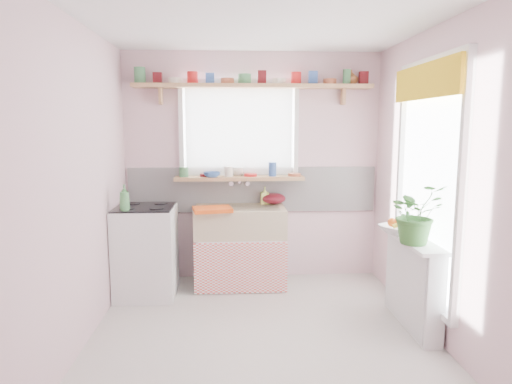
{
  "coord_description": "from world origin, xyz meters",
  "views": [
    {
      "loc": [
        -0.24,
        -3.45,
        1.71
      ],
      "look_at": [
        -0.02,
        0.55,
        1.12
      ],
      "focal_mm": 32.0,
      "sensor_mm": 36.0,
      "label": 1
    }
  ],
  "objects": [
    {
      "name": "jade_plant",
      "position": [
        1.22,
        0.02,
        1.02
      ],
      "size": [
        0.5,
        0.45,
        0.49
      ],
      "primitive_type": "imported",
      "rotation": [
        0.0,
        0.0,
        0.18
      ],
      "color": "#356C2B",
      "rests_on": "radiator_ledge"
    },
    {
      "name": "sink_unit",
      "position": [
        -0.15,
        1.29,
        0.43
      ],
      "size": [
        0.95,
        0.65,
        1.11
      ],
      "color": "white",
      "rests_on": "ground"
    },
    {
      "name": "soap_bottle_sink",
      "position": [
        0.13,
        1.5,
        0.95
      ],
      "size": [
        0.09,
        0.09,
        0.19
      ],
      "primitive_type": "imported",
      "rotation": [
        0.0,
        0.0,
        0.03
      ],
      "color": "#D8E867",
      "rests_on": "sink_unit"
    },
    {
      "name": "pine_shelf",
      "position": [
        0.0,
        1.47,
        2.12
      ],
      "size": [
        2.52,
        0.24,
        0.04
      ],
      "primitive_type": "cube",
      "color": "tan",
      "rests_on": "room"
    },
    {
      "name": "herb_pot",
      "position": [
        1.23,
        0.21,
        0.89
      ],
      "size": [
        0.13,
        0.1,
        0.23
      ],
      "primitive_type": "imported",
      "rotation": [
        0.0,
        0.0,
        -0.13
      ],
      "color": "#2C5D25",
      "rests_on": "radiator_ledge"
    },
    {
      "name": "cooker_bottle",
      "position": [
        -1.24,
        0.83,
        1.04
      ],
      "size": [
        0.11,
        0.11,
        0.25
      ],
      "primitive_type": "imported",
      "rotation": [
        0.0,
        0.0,
        0.21
      ],
      "color": "#478E4D",
      "rests_on": "cooker"
    },
    {
      "name": "fruit",
      "position": [
        1.22,
        0.36,
        0.87
      ],
      "size": [
        0.2,
        0.14,
        0.1
      ],
      "color": "#EE5B14",
      "rests_on": "fruit_bowl"
    },
    {
      "name": "sill_crockery",
      "position": [
        -0.2,
        1.48,
        1.21
      ],
      "size": [
        1.35,
        0.11,
        0.12
      ],
      "color": "#3F7F4C",
      "rests_on": "windowsill"
    },
    {
      "name": "shelf_crockery",
      "position": [
        0.0,
        1.47,
        2.2
      ],
      "size": [
        2.47,
        0.11,
        0.12
      ],
      "color": "#3F7F4C",
      "rests_on": "pine_shelf"
    },
    {
      "name": "colander",
      "position": [
        0.22,
        1.5,
        0.91
      ],
      "size": [
        0.3,
        0.3,
        0.12
      ],
      "primitive_type": "ellipsoid",
      "rotation": [
        0.0,
        0.0,
        0.12
      ],
      "color": "#560E19",
      "rests_on": "sink_unit"
    },
    {
      "name": "cooker",
      "position": [
        -1.1,
        1.05,
        0.46
      ],
      "size": [
        0.58,
        0.58,
        0.93
      ],
      "color": "white",
      "rests_on": "ground"
    },
    {
      "name": "sill_cup",
      "position": [
        -0.16,
        1.54,
        1.21
      ],
      "size": [
        0.13,
        0.13,
        0.09
      ],
      "primitive_type": "imported",
      "rotation": [
        0.0,
        0.0,
        0.15
      ],
      "color": "beige",
      "rests_on": "windowsill"
    },
    {
      "name": "sill_bowl",
      "position": [
        -0.45,
        1.42,
        1.19
      ],
      "size": [
        0.19,
        0.19,
        0.06
      ],
      "primitive_type": "imported",
      "rotation": [
        0.0,
        0.0,
        0.06
      ],
      "color": "#3766B5",
      "rests_on": "windowsill"
    },
    {
      "name": "fruit_bowl",
      "position": [
        1.21,
        0.36,
        0.81
      ],
      "size": [
        0.4,
        0.4,
        0.07
      ],
      "primitive_type": "imported",
      "rotation": [
        0.0,
        0.0,
        0.42
      ],
      "color": "white",
      "rests_on": "radiator_ledge"
    },
    {
      "name": "radiator_ledge",
      "position": [
        1.3,
        0.2,
        0.4
      ],
      "size": [
        0.22,
        0.95,
        0.78
      ],
      "color": "white",
      "rests_on": "ground"
    },
    {
      "name": "windowsill",
      "position": [
        -0.15,
        1.48,
        1.14
      ],
      "size": [
        1.4,
        0.22,
        0.04
      ],
      "primitive_type": "cube",
      "color": "tan",
      "rests_on": "room"
    },
    {
      "name": "room",
      "position": [
        0.66,
        0.86,
        1.37
      ],
      "size": [
        3.2,
        3.2,
        3.2
      ],
      "color": "beige",
      "rests_on": "ground"
    },
    {
      "name": "dish_tray",
      "position": [
        -0.43,
        1.1,
        0.87
      ],
      "size": [
        0.42,
        0.35,
        0.04
      ],
      "primitive_type": "cube",
      "rotation": [
        0.0,
        0.0,
        0.17
      ],
      "color": "#F25515",
      "rests_on": "sink_unit"
    },
    {
      "name": "shelf_vase",
      "position": [
        1.06,
        1.53,
        2.22
      ],
      "size": [
        0.16,
        0.16,
        0.16
      ],
      "primitive_type": "imported",
      "rotation": [
        0.0,
        0.0,
        -0.03
      ],
      "color": "#A66333",
      "rests_on": "pine_shelf"
    }
  ]
}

